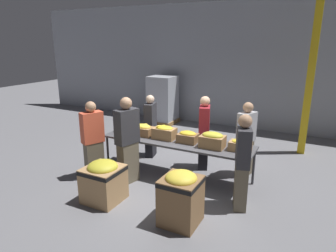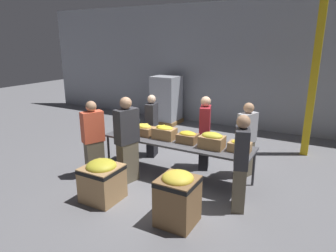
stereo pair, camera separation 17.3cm
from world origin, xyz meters
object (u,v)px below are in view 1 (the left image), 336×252
at_px(volunteer_5, 242,163).
at_px(volunteer_2, 93,140).
at_px(banana_box_3, 188,137).
at_px(banana_box_4, 213,140).
at_px(volunteer_3, 127,141).
at_px(volunteer_1, 246,140).
at_px(support_pillar, 311,75).
at_px(banana_box_1, 143,130).
at_px(donation_bin_0, 103,180).
at_px(banana_box_2, 164,132).
at_px(pallet_stack_0, 163,100).
at_px(sorting_table, 177,143).
at_px(volunteer_0, 151,126).
at_px(banana_box_0, 127,126).
at_px(donation_bin_1, 181,196).
at_px(banana_box_5, 240,145).
at_px(volunteer_4, 204,133).

bearing_deg(volunteer_5, volunteer_2, 76.36).
bearing_deg(banana_box_3, volunteer_2, -155.47).
xyz_separation_m(banana_box_4, volunteer_3, (-1.56, -0.62, -0.08)).
relative_size(volunteer_1, support_pillar, 0.40).
distance_m(banana_box_1, banana_box_4, 1.62).
height_order(banana_box_1, donation_bin_0, banana_box_1).
bearing_deg(banana_box_2, pallet_stack_0, 118.66).
bearing_deg(volunteer_5, pallet_stack_0, 24.41).
bearing_deg(banana_box_2, sorting_table, 2.19).
distance_m(banana_box_2, volunteer_5, 1.91).
bearing_deg(volunteer_0, banana_box_0, -29.70).
distance_m(donation_bin_1, support_pillar, 4.74).
distance_m(sorting_table, volunteer_1, 1.46).
bearing_deg(volunteer_0, sorting_table, 41.58).
xyz_separation_m(banana_box_3, volunteer_5, (1.27, -0.62, -0.09)).
xyz_separation_m(volunteer_2, donation_bin_1, (2.33, -0.70, -0.35)).
height_order(banana_box_5, support_pillar, support_pillar).
relative_size(volunteer_5, donation_bin_1, 1.90).
distance_m(banana_box_3, pallet_stack_0, 4.45).
bearing_deg(support_pillar, banana_box_0, -143.40).
bearing_deg(volunteer_0, pallet_stack_0, -170.28).
bearing_deg(volunteer_0, banana_box_3, 46.89).
bearing_deg(banana_box_2, banana_box_4, -2.37).
distance_m(sorting_table, volunteer_4, 0.78).
bearing_deg(volunteer_4, banana_box_0, -87.09).
height_order(banana_box_0, banana_box_4, banana_box_4).
bearing_deg(volunteer_5, banana_box_0, 58.98).
height_order(volunteer_3, donation_bin_0, volunteer_3).
bearing_deg(volunteer_3, volunteer_4, -23.93).
bearing_deg(banana_box_1, banana_box_2, -0.25).
relative_size(volunteer_1, pallet_stack_0, 0.98).
height_order(sorting_table, support_pillar, support_pillar).
distance_m(volunteer_2, donation_bin_1, 2.46).
relative_size(banana_box_4, pallet_stack_0, 0.28).
xyz_separation_m(banana_box_5, volunteer_2, (-2.85, -0.83, -0.10)).
bearing_deg(banana_box_4, support_pillar, 61.94).
xyz_separation_m(volunteer_0, volunteer_4, (1.43, -0.08, 0.05)).
bearing_deg(banana_box_2, banana_box_3, 0.98).
bearing_deg(volunteer_5, volunteer_4, 24.50).
bearing_deg(volunteer_5, sorting_table, 50.42).
distance_m(volunteer_3, donation_bin_1, 1.82).
height_order(sorting_table, donation_bin_1, donation_bin_1).
height_order(banana_box_5, volunteer_1, volunteer_1).
relative_size(banana_box_4, volunteer_3, 0.26).
height_order(volunteer_4, donation_bin_0, volunteer_4).
height_order(banana_box_0, volunteer_5, volunteer_5).
relative_size(banana_box_5, donation_bin_0, 0.53).
distance_m(volunteer_0, pallet_stack_0, 3.12).
relative_size(volunteer_1, donation_bin_1, 1.82).
bearing_deg(donation_bin_1, banana_box_1, 137.20).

